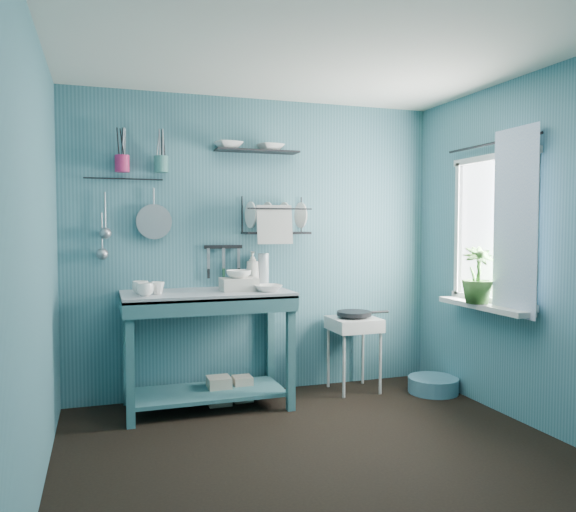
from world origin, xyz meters
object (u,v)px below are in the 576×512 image
object	(u,v)px
storage_tin_small	(242,388)
wash_tub	(239,284)
frying_pan	(354,313)
floor_basin	(433,385)
colander	(154,222)
mug_right	(141,287)
mug_left	(145,290)
mug_mid	(158,288)
potted_plant	(478,275)
work_counter	(207,350)
hotplate_stand	(354,354)
utensil_cup_magenta	(122,164)
dish_rack	(276,215)
storage_tin_large	(219,391)
soap_bottle	(253,269)
water_bottle	(263,270)
utensil_cup_teal	(161,164)

from	to	relation	value
storage_tin_small	wash_tub	bearing A→B (deg)	-116.57
frying_pan	floor_basin	distance (m)	0.91
colander	mug_right	bearing A→B (deg)	-115.58
mug_left	mug_mid	distance (m)	0.14
potted_plant	storage_tin_small	distance (m)	2.07
work_counter	potted_plant	world-z (taller)	potted_plant
colander	floor_basin	size ratio (longest dim) A/B	0.66
hotplate_stand	potted_plant	xyz separation A→B (m)	(0.68, -0.76, 0.73)
mug_left	utensil_cup_magenta	xyz separation A→B (m)	(-0.13, 0.40, 0.94)
mug_right	floor_basin	xyz separation A→B (m)	(2.41, -0.22, -0.90)
dish_rack	floor_basin	size ratio (longest dim) A/B	1.29
potted_plant	storage_tin_large	size ratio (longest dim) A/B	1.99
work_counter	soap_bottle	xyz separation A→B (m)	(0.42, 0.20, 0.61)
water_bottle	potted_plant	world-z (taller)	potted_plant
hotplate_stand	utensil_cup_teal	bearing A→B (deg)	175.65
mug_left	floor_basin	distance (m)	2.55
soap_bottle	dish_rack	size ratio (longest dim) A/B	0.54
colander	storage_tin_large	xyz separation A→B (m)	(0.47, -0.22, -1.35)
mug_left	frying_pan	size ratio (longest dim) A/B	0.41
storage_tin_large	soap_bottle	bearing A→B (deg)	25.11
soap_bottle	hotplate_stand	world-z (taller)	soap_bottle
mug_mid	utensil_cup_teal	bearing A→B (deg)	77.33
mug_left	mug_mid	size ratio (longest dim) A/B	1.23
water_bottle	storage_tin_small	size ratio (longest dim) A/B	1.40
storage_tin_small	floor_basin	xyz separation A→B (m)	(1.61, -0.30, -0.04)
wash_tub	storage_tin_small	world-z (taller)	wash_tub
mug_right	utensil_cup_magenta	distance (m)	0.98
mug_mid	mug_right	world-z (taller)	mug_right
water_bottle	floor_basin	size ratio (longest dim) A/B	0.66
floor_basin	work_counter	bearing A→B (deg)	173.49
hotplate_stand	colander	xyz separation A→B (m)	(-1.66, 0.21, 1.14)
water_bottle	utensil_cup_magenta	xyz separation A→B (m)	(-1.13, 0.02, 0.85)
work_counter	water_bottle	distance (m)	0.82
mug_right	water_bottle	bearing A→B (deg)	12.17
colander	mug_mid	bearing A→B (deg)	-91.37
work_counter	soap_bottle	size ratio (longest dim) A/B	4.32
mug_right	water_bottle	distance (m)	1.05
mug_left	colander	size ratio (longest dim) A/B	0.44
mug_left	storage_tin_large	bearing A→B (deg)	19.90
storage_tin_small	mug_right	bearing A→B (deg)	-174.29
colander	storage_tin_small	world-z (taller)	colander
mug_mid	water_bottle	size ratio (longest dim) A/B	0.36
colander	floor_basin	bearing A→B (deg)	-12.01
hotplate_stand	frying_pan	xyz separation A→B (m)	(0.00, 0.00, 0.36)
work_counter	floor_basin	world-z (taller)	work_counter
hotplate_stand	colander	size ratio (longest dim) A/B	2.27
mug_right	hotplate_stand	world-z (taller)	mug_right
work_counter	hotplate_stand	distance (m)	1.29
hotplate_stand	utensil_cup_teal	distance (m)	2.27
storage_tin_small	frying_pan	bearing A→B (deg)	-1.33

